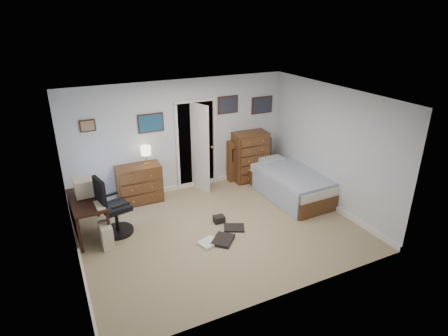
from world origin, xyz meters
The scene contains 15 objects.
floor centered at (0.00, 0.00, -0.01)m, with size 5.00×4.00×0.02m, color tan.
computer_desk centered at (-2.28, 0.93, 0.54)m, with size 0.60×1.23×0.70m.
crt_monitor centered at (-2.18, 1.08, 0.87)m, with size 0.37×0.35×0.34m.
keyboard centered at (-2.02, 0.58, 0.71)m, with size 0.14×0.37×0.02m, color beige.
pc_tower centered at (-2.00, 0.38, 0.21)m, with size 0.21×0.40×0.42m.
office_chair centered at (-1.81, 0.71, 0.45)m, with size 0.67×0.67×1.16m.
media_stack centered at (-2.32, 2.16, 0.37)m, with size 0.15×0.15×0.73m, color maroon.
low_dresser centered at (-1.05, 1.77, 0.41)m, with size 0.93×0.47×0.83m, color brown.
table_lamp centered at (-0.85, 1.77, 1.12)m, with size 0.21×0.21×0.40m.
doorway centered at (0.35, 2.27, 1.00)m, with size 0.96×1.12×2.05m.
tall_dresser centered at (1.63, 1.75, 0.60)m, with size 0.81×0.48×1.19m, color brown.
headboard_bookcase centered at (1.66, 1.86, 0.52)m, with size 1.11×0.33×0.99m.
bed centered at (1.99, 0.56, 0.30)m, with size 1.10×1.99×0.64m.
wall_posters centered at (0.57, 1.98, 1.75)m, with size 4.38×0.04×0.60m.
floor_clutter centered at (-0.05, -0.19, 0.03)m, with size 1.07×0.99×0.13m.
Camera 1 is at (-2.57, -5.49, 3.81)m, focal length 30.00 mm.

